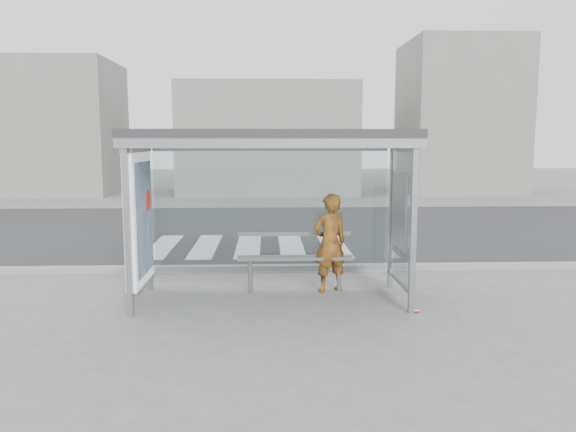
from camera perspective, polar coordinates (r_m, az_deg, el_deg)
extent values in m
plane|color=#62625F|center=(8.80, -1.67, -8.57)|extent=(80.00, 80.00, 0.00)
cube|color=#2B2B2E|center=(15.64, -1.91, -1.34)|extent=(30.00, 10.00, 0.01)
cube|color=gray|center=(10.67, -1.77, -5.32)|extent=(30.00, 0.18, 0.12)
cube|color=silver|center=(13.40, -12.62, -3.06)|extent=(0.55, 3.00, 0.00)
cube|color=silver|center=(13.26, -8.36, -3.07)|extent=(0.55, 3.00, 0.00)
cube|color=silver|center=(13.19, -4.03, -3.07)|extent=(0.55, 3.00, 0.00)
cube|color=silver|center=(13.19, 0.32, -3.04)|extent=(0.55, 3.00, 0.00)
cube|color=silver|center=(13.27, 4.64, -3.00)|extent=(0.55, 3.00, 0.00)
cube|color=gray|center=(8.08, -16.00, -1.25)|extent=(0.08, 0.08, 2.50)
cube|color=gray|center=(8.11, 12.61, -1.10)|extent=(0.08, 0.08, 2.50)
cube|color=gray|center=(9.43, -13.99, 0.07)|extent=(0.08, 0.08, 2.50)
cube|color=gray|center=(9.46, 10.46, 0.19)|extent=(0.08, 0.08, 2.50)
cube|color=#2D2D30|center=(8.45, -1.74, 8.34)|extent=(4.25, 1.65, 0.12)
cube|color=gray|center=(7.69, -1.69, 7.58)|extent=(4.25, 0.06, 0.18)
cube|color=white|center=(9.22, -1.75, 0.44)|extent=(3.80, 0.02, 2.00)
cube|color=white|center=(8.74, -14.93, -0.22)|extent=(0.15, 1.25, 2.00)
cube|color=#2B559C|center=(8.73, -14.38, -0.21)|extent=(0.01, 1.10, 1.70)
cylinder|color=red|center=(8.94, -14.04, 1.60)|extent=(0.02, 0.32, 0.32)
cube|color=white|center=(8.78, 11.47, -0.08)|extent=(0.03, 1.25, 2.00)
cube|color=beige|center=(8.80, 11.22, 0.61)|extent=(0.03, 0.86, 1.16)
cube|color=slate|center=(28.26, -23.01, 8.21)|extent=(6.00, 5.00, 6.00)
cube|color=slate|center=(26.45, -2.06, 7.80)|extent=(8.00, 5.00, 5.00)
cube|color=slate|center=(27.98, 16.97, 9.52)|extent=(5.00, 5.00, 7.00)
imported|color=orange|center=(9.16, 4.27, -2.74)|extent=(0.69, 0.57, 1.61)
cube|color=slate|center=(9.13, 0.70, -4.28)|extent=(1.86, 0.23, 0.05)
cylinder|color=slate|center=(9.19, -3.85, -6.12)|extent=(0.07, 0.07, 0.54)
cylinder|color=slate|center=(9.26, 5.21, -6.03)|extent=(0.07, 0.07, 0.54)
cube|color=slate|center=(9.25, 0.65, -1.84)|extent=(1.86, 0.04, 0.06)
cylinder|color=#E04278|center=(8.40, 12.81, -9.37)|extent=(0.11, 0.06, 0.06)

